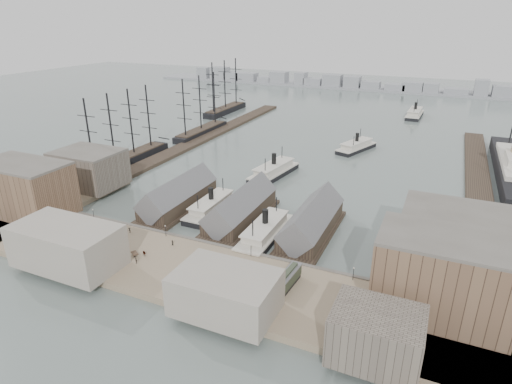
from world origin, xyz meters
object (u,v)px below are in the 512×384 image
at_px(ferry_docked_west, 211,206).
at_px(tram, 288,279).
at_px(horse_cart_right, 231,290).
at_px(horse_cart_left, 71,231).
at_px(horse_cart_center, 141,253).

relative_size(ferry_docked_west, tram, 2.47).
xyz_separation_m(tram, horse_cart_right, (-12.34, -8.93, -1.32)).
relative_size(horse_cart_left, horse_cart_center, 0.99).
bearing_deg(ferry_docked_west, tram, -39.25).
bearing_deg(ferry_docked_west, horse_cart_left, -130.36).
xyz_separation_m(tram, horse_cart_center, (-44.69, -3.55, -1.24)).
bearing_deg(horse_cart_left, tram, -82.89).
bearing_deg(tram, horse_cart_center, -171.04).
distance_m(horse_cart_left, horse_cart_center, 29.82).
relative_size(ferry_docked_west, horse_cart_center, 5.95).
distance_m(tram, horse_cart_right, 15.29).
height_order(horse_cart_left, horse_cart_right, horse_cart_left).
bearing_deg(tram, horse_cart_right, -139.67).
height_order(horse_cart_center, horse_cart_right, horse_cart_center).
distance_m(ferry_docked_west, horse_cart_center, 38.82).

